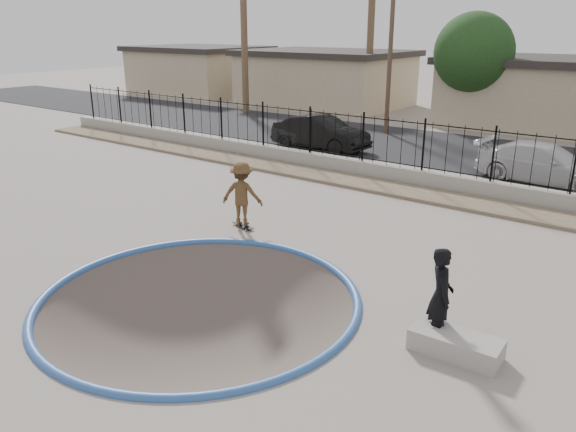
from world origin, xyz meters
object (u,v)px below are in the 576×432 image
(car_a, at_px, (312,133))
(car_b, at_px, (321,133))
(skateboard, at_px, (243,226))
(videographer, at_px, (441,296))
(skater, at_px, (242,197))
(concrete_ledge, at_px, (456,344))
(car_c, at_px, (545,164))

(car_a, height_order, car_b, car_b)
(skateboard, height_order, videographer, videographer)
(car_a, xyz_separation_m, car_b, (0.52, 0.00, 0.08))
(skater, height_order, videographer, videographer)
(skater, height_order, car_a, skater)
(skater, relative_size, skateboard, 2.15)
(skateboard, xyz_separation_m, concrete_ledge, (7.50, -2.71, 0.14))
(videographer, distance_m, concrete_ledge, 0.90)
(skater, height_order, car_b, skater)
(car_a, distance_m, car_c, 10.51)
(car_c, bearing_deg, concrete_ledge, -168.37)
(videographer, xyz_separation_m, car_c, (-1.27, 12.86, -0.18))
(videographer, distance_m, car_a, 17.44)
(skateboard, xyz_separation_m, car_a, (-4.74, 10.40, 0.67))
(skater, bearing_deg, concrete_ledge, 137.36)
(car_b, bearing_deg, car_c, -87.71)
(car_a, bearing_deg, concrete_ledge, -140.73)
(concrete_ledge, bearing_deg, car_a, 133.03)
(videographer, xyz_separation_m, car_a, (-11.78, 12.86, -0.21))
(skateboard, distance_m, videographer, 7.51)
(skater, xyz_separation_m, videographer, (7.04, -2.46, 0.00))
(skateboard, relative_size, car_a, 0.21)
(skater, xyz_separation_m, car_b, (-4.22, 10.40, -0.12))
(skateboard, bearing_deg, skater, -29.77)
(skater, distance_m, car_b, 11.23)
(skateboard, relative_size, concrete_ledge, 0.54)
(car_b, bearing_deg, car_a, 92.29)
(concrete_ledge, bearing_deg, videographer, 150.56)
(skateboard, distance_m, car_a, 11.45)
(car_a, xyz_separation_m, car_c, (10.51, 0.00, 0.02))
(concrete_ledge, relative_size, car_b, 0.34)
(skateboard, bearing_deg, car_a, 129.74)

